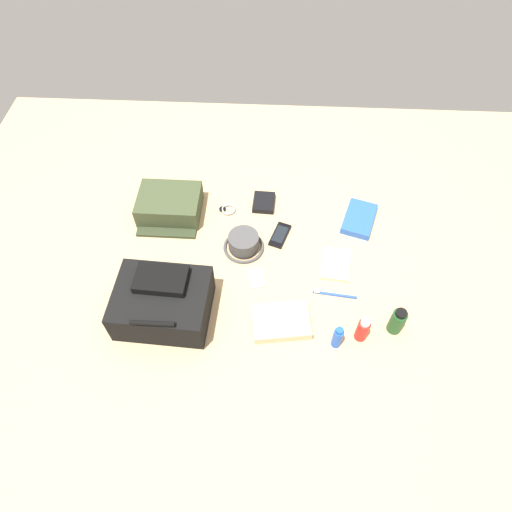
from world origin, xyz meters
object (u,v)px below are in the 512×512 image
at_px(backpack, 163,302).
at_px(wristwatch, 228,209).
at_px(cell_phone, 280,235).
at_px(sunscreen_spray, 363,330).
at_px(deodorant_spray, 337,337).
at_px(paperback_novel, 359,219).
at_px(media_player, 257,278).
at_px(toothbrush, 332,294).
at_px(shampoo_bottle, 397,321).
at_px(wallet, 264,202).
at_px(toiletry_pouch, 170,205).
at_px(notepad, 336,265).
at_px(bucket_hat, 244,243).
at_px(folded_towel, 281,322).

xyz_separation_m(backpack, wristwatch, (-0.18, -0.50, -0.07)).
bearing_deg(cell_phone, wristwatch, -29.95).
distance_m(cell_phone, wristwatch, 0.26).
relative_size(sunscreen_spray, deodorant_spray, 1.03).
height_order(paperback_novel, media_player, paperback_novel).
relative_size(paperback_novel, toothbrush, 1.30).
bearing_deg(cell_phone, shampoo_bottle, 135.71).
xyz_separation_m(paperback_novel, wallet, (0.40, -0.07, -0.00)).
height_order(backpack, wallet, backpack).
distance_m(toiletry_pouch, deodorant_spray, 0.87).
height_order(backpack, notepad, backpack).
bearing_deg(notepad, bucket_hat, -4.28).
bearing_deg(paperback_novel, deodorant_spray, 77.36).
xyz_separation_m(deodorant_spray, wallet, (0.27, -0.64, -0.04)).
bearing_deg(folded_towel, toiletry_pouch, -46.83).
xyz_separation_m(sunscreen_spray, notepad, (0.07, -0.30, -0.04)).
height_order(backpack, cell_phone, backpack).
distance_m(bucket_hat, wristwatch, 0.21).
height_order(toiletry_pouch, wristwatch, toiletry_pouch).
distance_m(sunscreen_spray, paperback_novel, 0.53).
bearing_deg(media_player, paperback_novel, -142.82).
height_order(shampoo_bottle, notepad, shampoo_bottle).
xyz_separation_m(deodorant_spray, cell_phone, (0.20, -0.47, -0.04)).
xyz_separation_m(wristwatch, wallet, (-0.15, -0.04, 0.01)).
distance_m(bucket_hat, folded_towel, 0.37).
relative_size(media_player, notepad, 0.62).
xyz_separation_m(shampoo_bottle, toothbrush, (0.21, -0.13, -0.05)).
bearing_deg(bucket_hat, sunscreen_spray, 139.45).
height_order(shampoo_bottle, deodorant_spray, shampoo_bottle).
bearing_deg(wallet, cell_phone, 115.97).
xyz_separation_m(shampoo_bottle, sunscreen_spray, (0.12, 0.04, -0.00)).
relative_size(sunscreen_spray, cell_phone, 0.81).
xyz_separation_m(cell_phone, media_player, (0.08, 0.21, -0.00)).
xyz_separation_m(media_player, notepad, (-0.30, -0.08, 0.00)).
bearing_deg(wristwatch, shampoo_bottle, 140.18).
height_order(sunscreen_spray, media_player, sunscreen_spray).
bearing_deg(wallet, paperback_novel, 172.50).
height_order(wristwatch, folded_towel, folded_towel).
relative_size(toiletry_pouch, folded_towel, 1.28).
relative_size(toothbrush, notepad, 1.08).
distance_m(media_player, wallet, 0.39).
xyz_separation_m(backpack, media_player, (-0.32, -0.16, -0.07)).
bearing_deg(bucket_hat, deodorant_spray, 130.65).
distance_m(bucket_hat, notepad, 0.37).
bearing_deg(folded_towel, notepad, -128.13).
height_order(bucket_hat, shampoo_bottle, shampoo_bottle).
xyz_separation_m(deodorant_spray, media_player, (0.28, -0.25, -0.05)).
bearing_deg(paperback_novel, folded_towel, 57.58).
height_order(deodorant_spray, notepad, deodorant_spray).
height_order(media_player, folded_towel, folded_towel).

